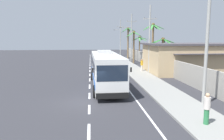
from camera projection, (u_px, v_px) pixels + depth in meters
ground_plane at (89, 102)px, 16.90m from camera, size 160.00×160.00×0.00m
sidewalk_kerb at (144, 77)px, 27.40m from camera, size 3.20×90.00×0.14m
lane_markings at (105, 72)px, 31.75m from camera, size 3.91×71.26×0.01m
boundary_wall at (163, 65)px, 31.55m from camera, size 0.24×60.00×2.25m
coach_bus_foreground at (106, 68)px, 22.21m from camera, size 3.12×12.08×3.63m
motorcycle_beside_bus at (118, 69)px, 30.74m from camera, size 0.56×1.96×1.56m
pedestrian_near_kerb at (142, 65)px, 32.08m from camera, size 0.36×0.36×1.75m
pedestrian_midwalk at (207, 108)px, 12.03m from camera, size 0.36×0.36×1.80m
utility_pole_nearest at (208, 33)px, 15.43m from camera, size 1.91×0.24×10.32m
utility_pole_mid at (150, 38)px, 30.62m from camera, size 2.00×0.24×9.54m
utility_pole_far at (131, 37)px, 45.72m from camera, size 3.68×0.24×10.00m
utility_pole_distant at (120, 37)px, 60.83m from camera, size 3.06×0.24×10.13m
palm_nearest at (140, 42)px, 47.65m from camera, size 3.55×3.57×5.46m
palm_second at (134, 41)px, 41.87m from camera, size 3.39×3.53×6.38m
palm_third at (153, 38)px, 36.39m from camera, size 3.80×3.47×7.51m
palm_fourth at (163, 47)px, 32.05m from camera, size 3.65×3.54×5.09m
palm_farthest at (128, 38)px, 48.40m from camera, size 3.11×3.25×7.45m
roadside_building at (192, 58)px, 31.36m from camera, size 13.31×9.21×4.26m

